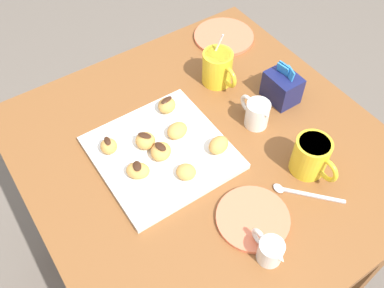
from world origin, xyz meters
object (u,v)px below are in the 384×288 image
sugar_caddy (282,87)px  saucer_coral_left (224,37)px  beignet_1 (219,145)px  beignet_2 (138,171)px  beignet_4 (186,172)px  coffee_mug_yellow_left (218,67)px  saucer_coral_right (253,218)px  beignet_5 (161,151)px  pastry_plate_square (162,153)px  coffee_mug_yellow_right (311,156)px  cream_pitcher_white (257,113)px  beignet_3 (109,146)px  dining_table (205,179)px  beignet_7 (177,131)px  beignet_6 (167,105)px  beignet_0 (145,141)px  chocolate_sauce_pitcher (270,250)px

sugar_caddy → saucer_coral_left: (-0.29, 0.03, -0.04)m
beignet_1 → beignet_2: size_ratio=1.01×
beignet_4 → coffee_mug_yellow_left: bearing=131.8°
saucer_coral_right → beignet_5: beignet_5 is taller
coffee_mug_yellow_left → saucer_coral_left: coffee_mug_yellow_left is taller
pastry_plate_square → coffee_mug_yellow_right: bearing=49.1°
cream_pitcher_white → sugar_caddy: 0.12m
beignet_3 → dining_table: bearing=61.1°
beignet_2 → beignet_5: beignet_5 is taller
coffee_mug_yellow_right → beignet_3: size_ratio=3.05×
beignet_3 → beignet_4: (0.16, 0.11, -0.00)m
pastry_plate_square → cream_pitcher_white: size_ratio=2.90×
coffee_mug_yellow_left → saucer_coral_right: (0.39, -0.19, -0.05)m
saucer_coral_right → beignet_3: 0.37m
dining_table → coffee_mug_yellow_left: bearing=137.5°
beignet_7 → dining_table: bearing=32.5°
beignet_2 → beignet_3: bearing=-166.6°
saucer_coral_left → beignet_2: bearing=-57.0°
coffee_mug_yellow_left → sugar_caddy: size_ratio=1.40×
beignet_3 → beignet_6: bearing=101.3°
beignet_4 → beignet_6: (-0.20, 0.07, 0.00)m
pastry_plate_square → beignet_0: beignet_0 is taller
saucer_coral_left → beignet_0: (0.24, -0.42, 0.03)m
dining_table → cream_pitcher_white: cream_pitcher_white is taller
dining_table → beignet_1: bearing=25.2°
sugar_caddy → beignet_3: sugar_caddy is taller
sugar_caddy → saucer_coral_left: 0.30m
cream_pitcher_white → coffee_mug_yellow_right: bearing=3.3°
beignet_0 → beignet_1: (0.11, 0.14, 0.00)m
dining_table → beignet_1: size_ratio=15.90×
beignet_0 → saucer_coral_left: bearing=120.3°
pastry_plate_square → saucer_coral_left: (-0.28, 0.40, -0.00)m
sugar_caddy → saucer_coral_left: sugar_caddy is taller
coffee_mug_yellow_right → chocolate_sauce_pitcher: coffee_mug_yellow_right is taller
sugar_caddy → beignet_4: sugar_caddy is taller
coffee_mug_yellow_right → chocolate_sauce_pitcher: (0.12, -0.22, -0.02)m
sugar_caddy → beignet_3: bearing=-100.0°
beignet_6 → sugar_caddy: bearing=67.1°
saucer_coral_left → beignet_0: size_ratio=3.77×
cream_pitcher_white → chocolate_sauce_pitcher: 0.36m
coffee_mug_yellow_left → beignet_6: (0.03, -0.18, -0.02)m
coffee_mug_yellow_left → beignet_4: (0.23, -0.25, -0.02)m
pastry_plate_square → chocolate_sauce_pitcher: chocolate_sauce_pitcher is taller
dining_table → sugar_caddy: size_ratio=8.25×
coffee_mug_yellow_right → saucer_coral_left: size_ratio=0.67×
sugar_caddy → beignet_1: 0.26m
beignet_4 → saucer_coral_left: bearing=134.0°
saucer_coral_right → beignet_7: 0.28m
dining_table → beignet_3: beignet_3 is taller
beignet_1 → beignet_2: bearing=-102.8°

